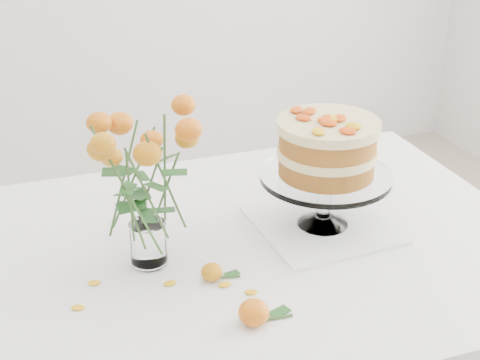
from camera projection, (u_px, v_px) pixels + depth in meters
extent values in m
cube|color=tan|center=(214.00, 258.00, 1.44)|extent=(1.40, 0.90, 0.04)
cylinder|color=tan|center=(369.00, 263.00, 2.10)|extent=(0.06, 0.06, 0.71)
cube|color=white|center=(213.00, 249.00, 1.43)|extent=(1.42, 0.92, 0.01)
cube|color=white|center=(166.00, 198.00, 1.86)|extent=(1.42, 0.01, 0.20)
cube|color=white|center=(322.00, 225.00, 1.51)|extent=(0.30, 0.30, 0.01)
cylinder|color=white|center=(324.00, 197.00, 1.47)|extent=(0.03, 0.03, 0.09)
cylinder|color=white|center=(325.00, 176.00, 1.45)|extent=(0.29, 0.29, 0.01)
cylinder|color=#AE6D27|center=(326.00, 164.00, 1.44)|extent=(0.26, 0.26, 0.04)
cylinder|color=#FBE6A2|center=(327.00, 152.00, 1.43)|extent=(0.27, 0.27, 0.02)
cylinder|color=#AE6D27|center=(328.00, 139.00, 1.41)|extent=(0.26, 0.26, 0.04)
cylinder|color=#FBE6A2|center=(329.00, 125.00, 1.40)|extent=(0.28, 0.28, 0.02)
cylinder|color=white|center=(150.00, 262.00, 1.37)|extent=(0.06, 0.06, 0.01)
cylinder|color=white|center=(148.00, 242.00, 1.35)|extent=(0.08, 0.08, 0.09)
ellipsoid|color=orange|center=(212.00, 272.00, 1.31)|extent=(0.04, 0.04, 0.04)
cylinder|color=#315722|center=(227.00, 278.00, 1.32)|extent=(0.05, 0.02, 0.00)
ellipsoid|color=#BB3409|center=(254.00, 312.00, 1.19)|extent=(0.06, 0.06, 0.05)
cylinder|color=#315722|center=(275.00, 318.00, 1.21)|extent=(0.07, 0.01, 0.01)
ellipsoid|color=yellow|center=(170.00, 283.00, 1.31)|extent=(0.03, 0.02, 0.00)
ellipsoid|color=yellow|center=(225.00, 285.00, 1.30)|extent=(0.03, 0.02, 0.00)
ellipsoid|color=yellow|center=(251.00, 292.00, 1.28)|extent=(0.03, 0.02, 0.00)
ellipsoid|color=yellow|center=(94.00, 283.00, 1.31)|extent=(0.03, 0.02, 0.00)
ellipsoid|color=yellow|center=(78.00, 308.00, 1.24)|extent=(0.03, 0.02, 0.00)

